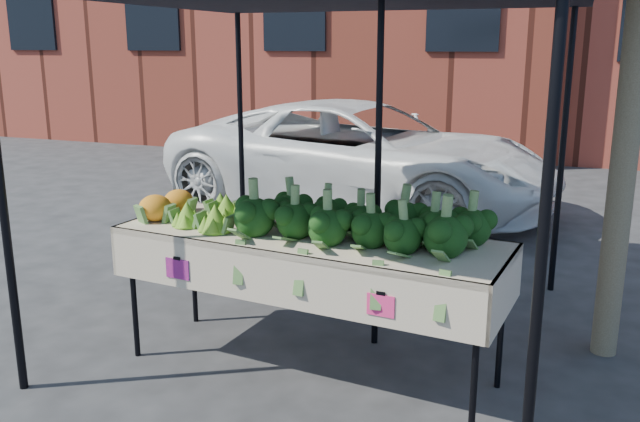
# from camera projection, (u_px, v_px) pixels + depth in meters

# --- Properties ---
(ground) EXTENTS (90.00, 90.00, 0.00)m
(ground) POSITION_uv_depth(u_px,v_px,m) (314.00, 378.00, 4.18)
(ground) COLOR #272729
(table) EXTENTS (2.47, 1.03, 0.90)m
(table) POSITION_uv_depth(u_px,v_px,m) (309.00, 304.00, 4.17)
(table) COLOR beige
(table) RESTS_ON ground
(canopy) EXTENTS (3.16, 3.16, 2.74)m
(canopy) POSITION_uv_depth(u_px,v_px,m) (332.00, 143.00, 4.55)
(canopy) COLOR black
(canopy) RESTS_ON ground
(broccoli_heap) EXTENTS (1.50, 0.60, 0.30)m
(broccoli_heap) POSITION_uv_depth(u_px,v_px,m) (361.00, 214.00, 3.94)
(broccoli_heap) COLOR black
(broccoli_heap) RESTS_ON table
(romanesco_cluster) EXTENTS (0.46, 0.60, 0.23)m
(romanesco_cluster) POSITION_uv_depth(u_px,v_px,m) (214.00, 206.00, 4.30)
(romanesco_cluster) COLOR #77AB34
(romanesco_cluster) RESTS_ON table
(cauliflower_pair) EXTENTS (0.26, 0.46, 0.21)m
(cauliflower_pair) POSITION_uv_depth(u_px,v_px,m) (167.00, 202.00, 4.46)
(cauliflower_pair) COLOR orange
(cauliflower_pair) RESTS_ON table
(vehicle) EXTENTS (1.63, 2.39, 4.84)m
(vehicle) POSITION_uv_depth(u_px,v_px,m) (362.00, 9.00, 7.91)
(vehicle) COLOR white
(vehicle) RESTS_ON ground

